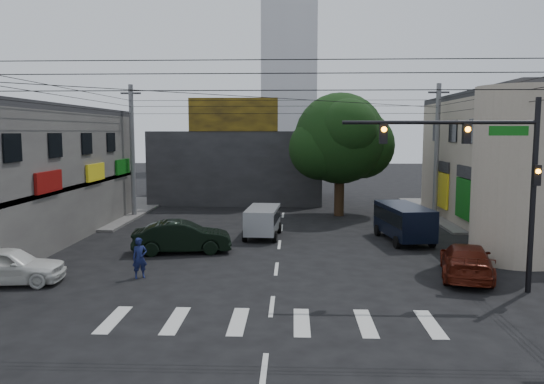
# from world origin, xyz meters

# --- Properties ---
(ground) EXTENTS (160.00, 160.00, 0.00)m
(ground) POSITION_xyz_m (0.00, 0.00, 0.00)
(ground) COLOR black
(ground) RESTS_ON ground
(sidewalk_far_left) EXTENTS (16.00, 16.00, 0.15)m
(sidewalk_far_left) POSITION_xyz_m (-18.00, 18.00, 0.07)
(sidewalk_far_left) COLOR #514F4C
(sidewalk_far_left) RESTS_ON ground
(sidewalk_far_right) EXTENTS (16.00, 16.00, 0.15)m
(sidewalk_far_right) POSITION_xyz_m (18.00, 18.00, 0.07)
(sidewalk_far_right) COLOR #514F4C
(sidewalk_far_right) RESTS_ON ground
(corner_column) EXTENTS (4.00, 4.00, 8.00)m
(corner_column) POSITION_xyz_m (11.00, 4.00, 4.00)
(corner_column) COLOR gray
(corner_column) RESTS_ON ground
(building_far) EXTENTS (14.00, 10.00, 6.00)m
(building_far) POSITION_xyz_m (-4.00, 26.00, 3.00)
(building_far) COLOR #232326
(building_far) RESTS_ON ground
(billboard) EXTENTS (7.00, 0.30, 2.60)m
(billboard) POSITION_xyz_m (-4.00, 21.10, 7.30)
(billboard) COLOR olive
(billboard) RESTS_ON building_far
(tower_distant) EXTENTS (9.00, 9.00, 44.00)m
(tower_distant) POSITION_xyz_m (0.00, 70.00, 22.00)
(tower_distant) COLOR silver
(tower_distant) RESTS_ON ground
(street_tree) EXTENTS (6.40, 6.40, 8.70)m
(street_tree) POSITION_xyz_m (4.00, 17.00, 5.47)
(street_tree) COLOR black
(street_tree) RESTS_ON ground
(traffic_gantry) EXTENTS (7.10, 0.35, 7.20)m
(traffic_gantry) POSITION_xyz_m (7.82, -1.00, 4.83)
(traffic_gantry) COLOR black
(traffic_gantry) RESTS_ON ground
(utility_pole_far_left) EXTENTS (0.32, 0.32, 9.20)m
(utility_pole_far_left) POSITION_xyz_m (-10.50, 16.00, 4.60)
(utility_pole_far_left) COLOR #59595B
(utility_pole_far_left) RESTS_ON ground
(utility_pole_far_right) EXTENTS (0.32, 0.32, 9.20)m
(utility_pole_far_right) POSITION_xyz_m (10.50, 16.00, 4.60)
(utility_pole_far_right) COLOR #59595B
(utility_pole_far_right) RESTS_ON ground
(dark_sedan) EXTENTS (3.29, 5.36, 1.58)m
(dark_sedan) POSITION_xyz_m (-4.76, 4.97, 0.79)
(dark_sedan) COLOR black
(dark_sedan) RESTS_ON ground
(white_compact) EXTENTS (2.74, 4.75, 1.48)m
(white_compact) POSITION_xyz_m (-10.50, -0.72, 0.74)
(white_compact) COLOR white
(white_compact) RESTS_ON ground
(maroon_sedan) EXTENTS (4.21, 5.75, 1.40)m
(maroon_sedan) POSITION_xyz_m (7.83, 0.97, 0.70)
(maroon_sedan) COLOR #4E150B
(maroon_sedan) RESTS_ON ground
(silver_minivan) EXTENTS (4.15, 2.16, 1.70)m
(silver_minivan) POSITION_xyz_m (-1.00, 9.00, 0.85)
(silver_minivan) COLOR #9B9EA2
(silver_minivan) RESTS_ON ground
(navy_van) EXTENTS (5.47, 3.24, 1.98)m
(navy_van) POSITION_xyz_m (6.75, 8.15, 0.99)
(navy_van) COLOR black
(navy_van) RESTS_ON ground
(traffic_officer) EXTENTS (0.95, 0.92, 1.67)m
(traffic_officer) POSITION_xyz_m (-5.54, 0.36, 0.83)
(traffic_officer) COLOR #131A45
(traffic_officer) RESTS_ON ground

